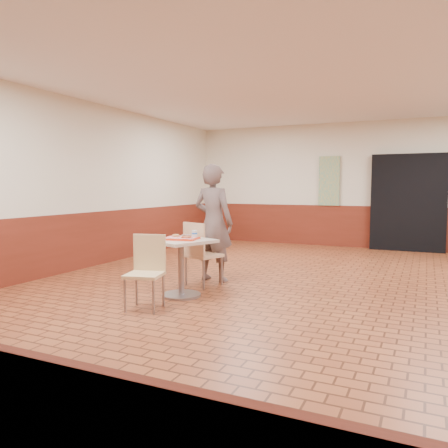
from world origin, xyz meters
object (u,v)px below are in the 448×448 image
at_px(chair_main_front, 147,267).
at_px(chair_main_back, 200,251).
at_px(customer, 213,223).
at_px(ring_donut, 176,235).
at_px(main_table, 181,258).
at_px(long_john_donut, 186,236).
at_px(serving_tray, 181,238).
at_px(paper_cup, 195,234).

xyz_separation_m(chair_main_front, chair_main_back, (0.04, 1.29, 0.03)).
distance_m(customer, ring_donut, 1.02).
distance_m(main_table, long_john_donut, 0.32).
distance_m(serving_tray, long_john_donut, 0.11).
relative_size(chair_main_front, chair_main_back, 0.94).
height_order(chair_main_front, chair_main_back, chair_main_back).
xyz_separation_m(chair_main_front, long_john_donut, (0.20, 0.63, 0.32)).
height_order(main_table, chair_main_front, chair_main_front).
relative_size(customer, long_john_donut, 11.85).
distance_m(main_table, serving_tray, 0.26).
distance_m(chair_main_back, long_john_donut, 0.74).
relative_size(customer, serving_tray, 4.12).
bearing_deg(chair_main_front, long_john_donut, 58.79).
relative_size(chair_main_front, ring_donut, 8.85).
xyz_separation_m(serving_tray, long_john_donut, (0.10, -0.03, 0.03)).
bearing_deg(chair_main_back, serving_tray, 113.40).
xyz_separation_m(customer, long_john_donut, (0.14, -1.09, -0.09)).
relative_size(main_table, customer, 0.42).
distance_m(chair_main_front, chair_main_back, 1.29).
bearing_deg(ring_donut, customer, 86.19).
bearing_deg(paper_cup, main_table, -146.22).
height_order(serving_tray, long_john_donut, long_john_donut).
relative_size(chair_main_back, long_john_donut, 6.20).
distance_m(chair_main_front, paper_cup, 0.88).
relative_size(long_john_donut, paper_cup, 1.67).
bearing_deg(ring_donut, long_john_donut, -20.09).
distance_m(chair_main_front, long_john_donut, 0.73).
bearing_deg(customer, chair_main_back, 93.81).
bearing_deg(customer, ring_donut, 91.85).
bearing_deg(chair_main_front, customer, 74.21).
height_order(chair_main_front, ring_donut, chair_main_front).
xyz_separation_m(serving_tray, ring_donut, (-0.11, 0.04, 0.03)).
bearing_deg(main_table, chair_main_front, -97.90).
xyz_separation_m(chair_main_back, paper_cup, (0.20, -0.53, 0.31)).
distance_m(main_table, paper_cup, 0.37).
relative_size(chair_main_back, ring_donut, 9.45).
bearing_deg(serving_tray, ring_donut, 157.60).
bearing_deg(chair_main_back, long_john_donut, 121.90).
relative_size(chair_main_back, serving_tray, 2.16).
bearing_deg(customer, long_john_donut, 103.10).
height_order(customer, ring_donut, customer).
xyz_separation_m(chair_main_back, serving_tray, (0.05, -0.63, 0.25)).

